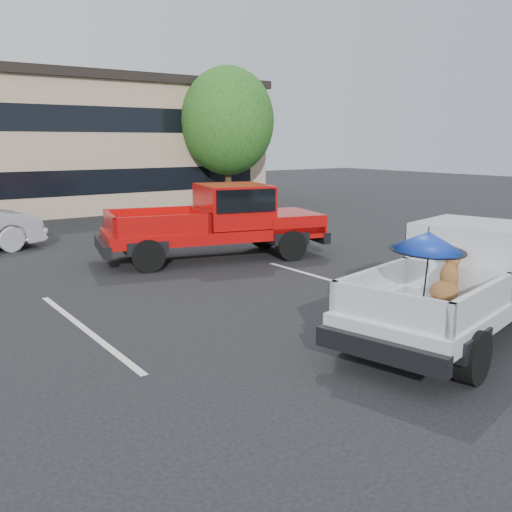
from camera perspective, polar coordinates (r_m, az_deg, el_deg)
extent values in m
plane|color=black|center=(10.26, 3.24, -7.11)|extent=(90.00, 90.00, 0.00)
cube|color=silver|center=(10.59, -16.74, -6.99)|extent=(0.12, 5.00, 0.01)
cube|color=silver|center=(13.61, 7.88, -2.54)|extent=(0.12, 5.00, 0.01)
cube|color=tan|center=(29.71, -19.91, 10.23)|extent=(20.00, 8.00, 6.00)
cube|color=black|center=(29.85, -20.32, 16.18)|extent=(20.40, 8.40, 0.40)
cube|color=black|center=(25.97, -17.27, 7.01)|extent=(18.00, 0.08, 1.10)
cube|color=black|center=(25.92, -17.63, 12.96)|extent=(18.00, 0.08, 1.10)
cylinder|color=#332114|center=(28.07, -2.79, 7.52)|extent=(0.32, 0.32, 2.73)
ellipsoid|color=#194E16|center=(28.02, -2.85, 13.34)|extent=(4.46, 4.46, 5.13)
cylinder|color=#332114|center=(33.87, -14.56, 7.94)|extent=(0.32, 0.32, 2.86)
ellipsoid|color=#194E16|center=(33.85, -14.81, 13.00)|extent=(4.68, 4.68, 5.38)
cylinder|color=black|center=(8.40, 20.81, -9.39)|extent=(0.80, 0.45, 0.76)
cylinder|color=black|center=(9.14, 9.91, -7.11)|extent=(0.80, 0.45, 0.76)
cylinder|color=black|center=(12.25, 18.75, -2.79)|extent=(0.80, 0.45, 0.76)
cube|color=silver|center=(10.28, 19.80, -3.86)|extent=(5.69, 3.11, 0.28)
cube|color=silver|center=(12.07, 23.38, -0.90)|extent=(1.90, 2.21, 0.46)
cube|color=black|center=(7.93, 12.24, -9.19)|extent=(0.63, 1.95, 0.28)
cube|color=silver|center=(10.64, 21.14, 0.30)|extent=(2.03, 2.17, 1.05)
cube|color=black|center=(10.60, 21.22, 1.36)|extent=(1.91, 2.23, 0.55)
cube|color=black|center=(8.97, 16.37, -5.43)|extent=(2.66, 2.32, 0.10)
cube|color=silver|center=(9.27, 11.61, -2.73)|extent=(2.26, 0.63, 0.50)
cube|color=silver|center=(8.58, 21.76, -4.46)|extent=(2.26, 0.63, 0.50)
cube|color=silver|center=(7.94, 13.11, -5.19)|extent=(0.52, 1.81, 0.50)
cube|color=silver|center=(9.88, 19.18, -2.27)|extent=(0.52, 1.81, 0.50)
ellipsoid|color=brown|center=(9.46, 18.28, -3.32)|extent=(0.58, 0.51, 0.33)
cylinder|color=brown|center=(9.69, 19.34, -3.31)|extent=(0.07, 0.07, 0.25)
cylinder|color=brown|center=(9.74, 18.44, -3.17)|extent=(0.07, 0.07, 0.25)
ellipsoid|color=brown|center=(9.57, 18.77, -1.92)|extent=(0.37, 0.34, 0.44)
cylinder|color=red|center=(9.56, 18.87, -1.06)|extent=(0.22, 0.22, 0.04)
sphere|color=brown|center=(9.61, 19.07, -0.39)|extent=(0.24, 0.24, 0.24)
cone|color=black|center=(9.73, 19.37, -0.38)|extent=(0.19, 0.15, 0.11)
cone|color=black|center=(9.54, 19.42, 0.27)|extent=(0.08, 0.08, 0.12)
cone|color=black|center=(9.59, 18.74, 0.37)|extent=(0.08, 0.08, 0.12)
cylinder|color=brown|center=(9.32, 17.79, -4.16)|extent=(0.29, 0.05, 0.10)
cylinder|color=black|center=(8.65, 16.61, -2.12)|extent=(0.02, 0.10, 1.05)
cone|color=#122FA4|center=(8.54, 16.82, 1.44)|extent=(1.10, 1.12, 0.36)
cylinder|color=black|center=(8.52, 16.88, 2.50)|extent=(0.02, 0.02, 0.10)
cylinder|color=black|center=(8.56, 16.77, 0.58)|extent=(1.10, 1.10, 0.09)
cylinder|color=black|center=(14.64, -10.76, 0.02)|extent=(0.89, 0.50, 0.84)
cylinder|color=black|center=(16.61, -12.08, 1.31)|extent=(0.89, 0.50, 0.84)
cylinder|color=black|center=(15.83, 3.52, 1.06)|extent=(0.89, 0.50, 0.84)
cylinder|color=black|center=(17.67, 0.75, 2.16)|extent=(0.89, 0.50, 0.84)
cube|color=#B20A09|center=(16.03, -4.29, 2.34)|extent=(6.29, 3.50, 0.31)
cube|color=#B20A09|center=(16.77, 2.94, 3.56)|extent=(2.12, 2.46, 0.51)
cube|color=black|center=(17.19, 5.44, 2.30)|extent=(0.74, 2.15, 0.33)
cube|color=black|center=(15.46, -15.10, 0.93)|extent=(0.72, 2.15, 0.31)
cube|color=#B20A09|center=(16.12, -2.26, 5.10)|extent=(2.26, 2.41, 1.16)
cube|color=black|center=(16.10, -2.27, 5.89)|extent=(2.13, 2.48, 0.61)
cube|color=black|center=(15.63, -9.92, 2.21)|extent=(2.96, 2.59, 0.11)
cube|color=#B20A09|center=(16.52, -10.63, 3.84)|extent=(2.49, 0.72, 0.55)
cube|color=#B20A09|center=(14.65, -9.20, 2.94)|extent=(2.49, 0.72, 0.55)
cube|color=#B20A09|center=(15.39, -14.40, 3.13)|extent=(0.60, 2.00, 0.55)
cube|color=#B20A09|center=(15.87, -5.65, 3.67)|extent=(0.60, 2.00, 0.55)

